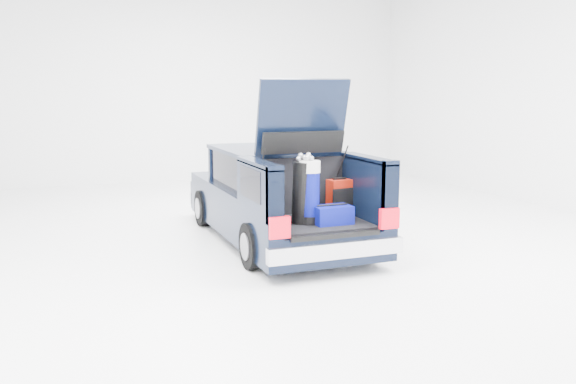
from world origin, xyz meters
name	(u,v)px	position (x,y,z in m)	size (l,w,h in m)	color
ground	(277,240)	(0.00, 0.00, 0.00)	(14.00, 14.00, 0.00)	white
car	(274,197)	(0.00, 0.11, 0.67)	(1.87, 4.65, 2.47)	black
red_suitcase	(339,197)	(0.50, -1.20, 0.85)	(0.34, 0.24, 0.52)	maroon
black_golf_bag	(302,192)	(-0.20, -1.52, 1.01)	(0.33, 0.36, 0.91)	black
blue_golf_bag	(310,192)	(-0.10, -1.56, 1.02)	(0.36, 0.36, 0.93)	black
blue_duffel	(332,215)	(0.17, -1.68, 0.72)	(0.50, 0.33, 0.26)	#040869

